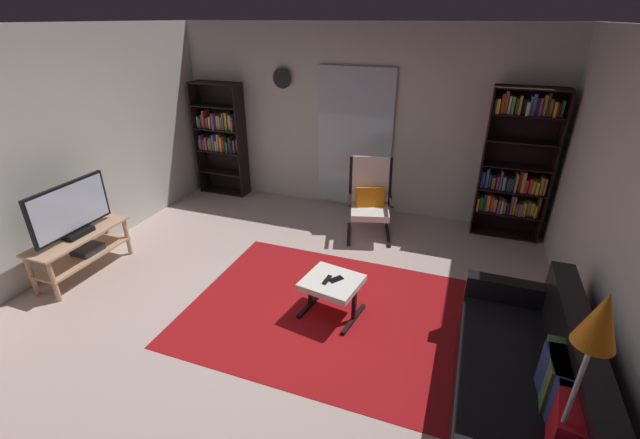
% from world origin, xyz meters
% --- Properties ---
extents(ground_plane, '(7.02, 7.02, 0.00)m').
position_xyz_m(ground_plane, '(0.00, 0.00, 0.00)').
color(ground_plane, '#C0A79D').
extents(wall_back, '(5.60, 0.06, 2.60)m').
position_xyz_m(wall_back, '(0.00, 2.90, 1.30)').
color(wall_back, beige).
rests_on(wall_back, ground).
extents(wall_left, '(0.06, 6.00, 2.60)m').
position_xyz_m(wall_left, '(-2.70, 0.00, 1.30)').
color(wall_left, beige).
rests_on(wall_left, ground).
extents(wall_right, '(0.06, 6.00, 2.60)m').
position_xyz_m(wall_right, '(2.70, 0.00, 1.30)').
color(wall_right, beige).
rests_on(wall_right, ground).
extents(glass_door_panel, '(1.10, 0.01, 2.00)m').
position_xyz_m(glass_door_panel, '(-0.00, 2.83, 1.05)').
color(glass_door_panel, silver).
extents(area_rug, '(2.69, 2.09, 0.01)m').
position_xyz_m(area_rug, '(0.48, 0.26, 0.00)').
color(area_rug, maroon).
rests_on(area_rug, ground).
extents(tv_stand, '(0.41, 1.12, 0.49)m').
position_xyz_m(tv_stand, '(-2.33, -0.00, 0.32)').
color(tv_stand, tan).
rests_on(tv_stand, ground).
extents(television, '(0.20, 0.95, 0.59)m').
position_xyz_m(television, '(-2.33, -0.01, 0.78)').
color(television, black).
rests_on(television, tv_stand).
extents(bookshelf_near_tv, '(0.79, 0.30, 1.77)m').
position_xyz_m(bookshelf_near_tv, '(-2.16, 2.70, 0.93)').
color(bookshelf_near_tv, black).
rests_on(bookshelf_near_tv, ground).
extents(bookshelf_near_sofa, '(0.83, 0.30, 1.92)m').
position_xyz_m(bookshelf_near_sofa, '(2.16, 2.67, 0.98)').
color(bookshelf_near_sofa, black).
rests_on(bookshelf_near_sofa, ground).
extents(leather_sofa, '(0.81, 1.89, 0.82)m').
position_xyz_m(leather_sofa, '(2.20, -0.42, 0.31)').
color(leather_sofa, black).
rests_on(leather_sofa, ground).
extents(lounge_armchair, '(0.71, 0.78, 1.02)m').
position_xyz_m(lounge_armchair, '(0.45, 2.06, 0.53)').
color(lounge_armchair, black).
rests_on(lounge_armchair, ground).
extents(ottoman, '(0.59, 0.56, 0.40)m').
position_xyz_m(ottoman, '(0.54, 0.25, 0.33)').
color(ottoman, white).
rests_on(ottoman, ground).
extents(tv_remote, '(0.05, 0.15, 0.02)m').
position_xyz_m(tv_remote, '(0.50, 0.23, 0.40)').
color(tv_remote, black).
rests_on(tv_remote, ottoman).
extents(cell_phone, '(0.14, 0.15, 0.01)m').
position_xyz_m(cell_phone, '(0.57, 0.27, 0.40)').
color(cell_phone, black).
rests_on(cell_phone, ottoman).
extents(floor_lamp_by_sofa, '(0.22, 0.22, 1.56)m').
position_xyz_m(floor_lamp_by_sofa, '(2.25, -1.05, 1.26)').
color(floor_lamp_by_sofa, '#A5A5AD').
rests_on(floor_lamp_by_sofa, ground).
extents(wall_clock, '(0.29, 0.03, 0.29)m').
position_xyz_m(wall_clock, '(-1.10, 2.82, 1.85)').
color(wall_clock, silver).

